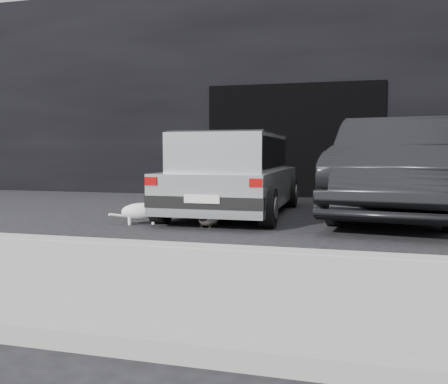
% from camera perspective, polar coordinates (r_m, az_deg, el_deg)
% --- Properties ---
extents(ground, '(80.00, 80.00, 0.00)m').
position_cam_1_polar(ground, '(7.42, -3.02, -3.23)').
color(ground, black).
rests_on(ground, ground).
extents(building_facade, '(34.00, 4.00, 5.00)m').
position_cam_1_polar(building_facade, '(13.13, 9.41, 11.14)').
color(building_facade, black).
rests_on(building_facade, ground).
extents(garage_opening, '(4.00, 0.10, 2.60)m').
position_cam_1_polar(garage_opening, '(11.06, 8.34, 6.12)').
color(garage_opening, black).
rests_on(garage_opening, ground).
extents(curb, '(18.00, 0.25, 0.12)m').
position_cam_1_polar(curb, '(4.67, -1.06, -7.26)').
color(curb, gray).
rests_on(curb, ground).
extents(sidewalk, '(18.00, 2.20, 0.11)m').
position_cam_1_polar(sidewalk, '(3.57, -6.44, -11.19)').
color(sidewalk, gray).
rests_on(sidewalk, ground).
extents(silver_hatchback, '(1.83, 3.66, 1.35)m').
position_cam_1_polar(silver_hatchback, '(7.83, 1.13, 2.60)').
color(silver_hatchback, '#ACAEB0').
rests_on(silver_hatchback, ground).
extents(second_car, '(2.33, 5.06, 1.61)m').
position_cam_1_polar(second_car, '(8.14, 20.07, 2.88)').
color(second_car, black).
rests_on(second_car, ground).
extents(cat_siamese, '(0.28, 0.75, 0.26)m').
position_cam_1_polar(cat_siamese, '(6.62, -1.94, -3.18)').
color(cat_siamese, beige).
rests_on(cat_siamese, ground).
extents(cat_white, '(0.77, 0.51, 0.40)m').
position_cam_1_polar(cat_white, '(6.96, -9.59, -2.23)').
color(cat_white, silver).
rests_on(cat_white, ground).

